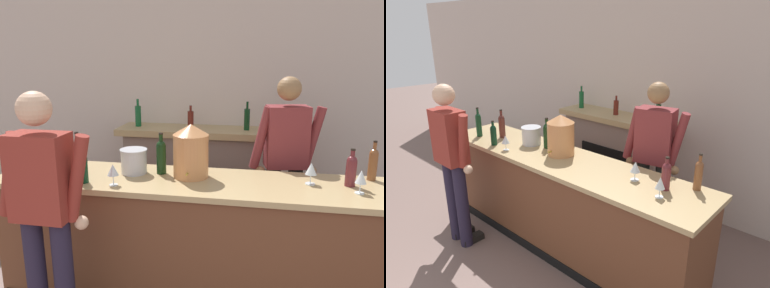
% 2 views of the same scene
% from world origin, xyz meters
% --- Properties ---
extents(wall_back_panel, '(12.00, 0.07, 2.75)m').
position_xyz_m(wall_back_panel, '(0.00, 4.59, 1.38)').
color(wall_back_panel, beige).
rests_on(wall_back_panel, ground_plane).
extents(bar_counter, '(3.16, 0.70, 1.02)m').
position_xyz_m(bar_counter, '(-0.16, 2.96, 0.51)').
color(bar_counter, brown).
rests_on(bar_counter, ground_plane).
extents(fireplace_stone, '(1.63, 0.52, 1.47)m').
position_xyz_m(fireplace_stone, '(-0.46, 4.33, 0.59)').
color(fireplace_stone, gray).
rests_on(fireplace_stone, ground_plane).
extents(potted_plant_corner, '(0.45, 0.44, 0.66)m').
position_xyz_m(potted_plant_corner, '(-2.91, 3.91, 0.25)').
color(potted_plant_corner, '#4C4C43').
rests_on(potted_plant_corner, ground_plane).
extents(person_customer, '(0.66, 0.30, 1.75)m').
position_xyz_m(person_customer, '(-1.01, 2.26, 0.97)').
color(person_customer, '#231D31').
rests_on(person_customer, ground_plane).
extents(person_bartender, '(0.65, 0.36, 1.78)m').
position_xyz_m(person_bartender, '(0.54, 3.59, 0.99)').
color(person_bartender, '#242827').
rests_on(person_bartender, ground_plane).
extents(copper_dispenser, '(0.28, 0.32, 0.42)m').
position_xyz_m(copper_dispenser, '(-0.22, 3.04, 1.23)').
color(copper_dispenser, '#C7814C').
rests_on(copper_dispenser, bar_counter).
extents(ice_bucket_steel, '(0.22, 0.22, 0.20)m').
position_xyz_m(ice_bucket_steel, '(-0.69, 3.05, 1.12)').
color(ice_bucket_steel, silver).
rests_on(ice_bucket_steel, bar_counter).
extents(wine_bottle_port_short, '(0.07, 0.07, 0.31)m').
position_xyz_m(wine_bottle_port_short, '(1.17, 3.21, 1.15)').
color(wine_bottle_port_short, brown).
rests_on(wine_bottle_port_short, bar_counter).
extents(wine_bottle_chardonnay_pale, '(0.07, 0.07, 0.35)m').
position_xyz_m(wine_bottle_chardonnay_pale, '(-1.38, 2.82, 1.17)').
color(wine_bottle_chardonnay_pale, '#143E22').
rests_on(wine_bottle_chardonnay_pale, bar_counter).
extents(wine_bottle_cabernet_heavy, '(0.07, 0.07, 0.34)m').
position_xyz_m(wine_bottle_cabernet_heavy, '(-1.14, 2.98, 1.17)').
color(wine_bottle_cabernet_heavy, '#53261F').
rests_on(wine_bottle_cabernet_heavy, bar_counter).
extents(wine_bottle_rose_blush, '(0.07, 0.07, 0.28)m').
position_xyz_m(wine_bottle_rose_blush, '(-0.98, 2.75, 1.14)').
color(wine_bottle_rose_blush, '#0C311C').
rests_on(wine_bottle_rose_blush, bar_counter).
extents(wine_bottle_burgundy_dark, '(0.08, 0.08, 0.34)m').
position_xyz_m(wine_bottle_burgundy_dark, '(-0.47, 3.08, 1.17)').
color(wine_bottle_burgundy_dark, black).
rests_on(wine_bottle_burgundy_dark, bar_counter).
extents(wine_bottle_merlot_tall, '(0.07, 0.07, 0.28)m').
position_xyz_m(wine_bottle_merlot_tall, '(0.98, 3.04, 1.14)').
color(wine_bottle_merlot_tall, maroon).
rests_on(wine_bottle_merlot_tall, bar_counter).
extents(wine_glass_near_bucket, '(0.08, 0.08, 0.17)m').
position_xyz_m(wine_glass_near_bucket, '(1.01, 2.89, 1.13)').
color(wine_glass_near_bucket, silver).
rests_on(wine_glass_near_bucket, bar_counter).
extents(wine_glass_front_right, '(0.08, 0.08, 0.17)m').
position_xyz_m(wine_glass_front_right, '(0.69, 3.03, 1.13)').
color(wine_glass_front_right, silver).
rests_on(wine_glass_front_right, bar_counter).
extents(wine_glass_by_dispenser, '(0.08, 0.08, 0.16)m').
position_xyz_m(wine_glass_by_dispenser, '(-0.74, 2.73, 1.13)').
color(wine_glass_by_dispenser, silver).
rests_on(wine_glass_by_dispenser, bar_counter).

